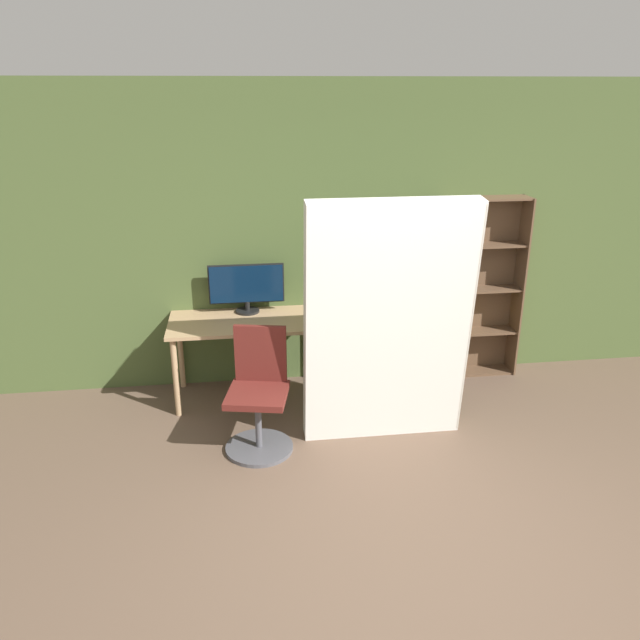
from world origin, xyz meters
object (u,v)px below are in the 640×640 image
bookshelf (468,294)px  mattress_near (388,325)px  office_chair (259,401)px  monitor (247,286)px

bookshelf → mattress_near: mattress_near is taller
office_chair → mattress_near: bearing=-0.0°
monitor → mattress_near: bearing=-45.7°
office_chair → mattress_near: mattress_near is taller
monitor → bookshelf: (2.05, 0.03, -0.17)m
monitor → mattress_near: size_ratio=0.35×
office_chair → mattress_near: 1.14m
monitor → bookshelf: bookshelf is taller
office_chair → mattress_near: size_ratio=0.49×
monitor → office_chair: 1.21m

